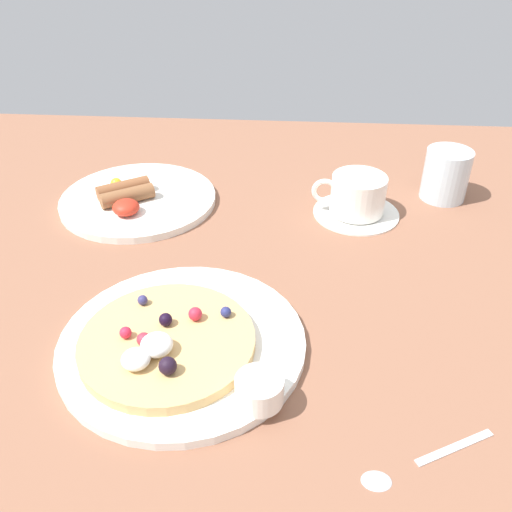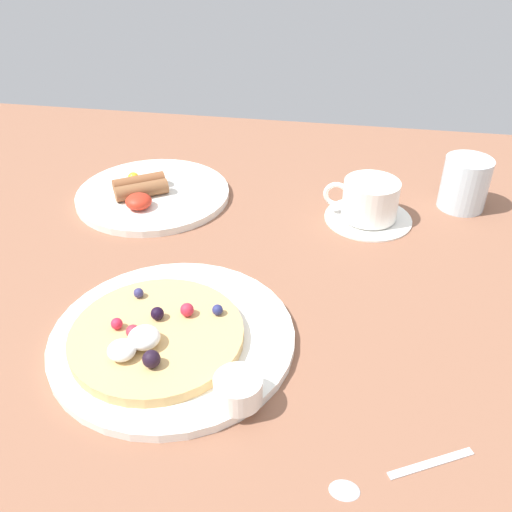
{
  "view_description": "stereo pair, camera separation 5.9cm",
  "coord_description": "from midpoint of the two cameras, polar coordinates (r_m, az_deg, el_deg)",
  "views": [
    {
      "loc": [
        4.11,
        -59.37,
        45.76
      ],
      "look_at": [
        -0.16,
        1.02,
        4.0
      ],
      "focal_mm": 38.83,
      "sensor_mm": 36.0,
      "label": 1
    },
    {
      "loc": [
        10.01,
        -58.66,
        45.76
      ],
      "look_at": [
        -0.16,
        1.02,
        4.0
      ],
      "focal_mm": 38.83,
      "sensor_mm": 36.0,
      "label": 2
    }
  ],
  "objects": [
    {
      "name": "coffee_saucer",
      "position": [
        0.92,
        13.3,
        3.83
      ],
      "size": [
        13.95,
        13.95,
        0.6
      ],
      "primitive_type": "cylinder",
      "color": "white",
      "rests_on": "ground_plane"
    },
    {
      "name": "breakfast_plate",
      "position": [
        0.96,
        -8.8,
        6.25
      ],
      "size": [
        25.97,
        25.97,
        1.22
      ],
      "primitive_type": "cylinder",
      "color": "white",
      "rests_on": "ground_plane"
    },
    {
      "name": "coffee_cup",
      "position": [
        0.9,
        13.5,
        5.73
      ],
      "size": [
        11.87,
        8.75,
        6.09
      ],
      "color": "white",
      "rests_on": "coffee_saucer"
    },
    {
      "name": "water_glass",
      "position": [
        0.98,
        22.37,
        6.89
      ],
      "size": [
        7.58,
        7.58,
        8.56
      ],
      "primitive_type": "cylinder",
      "color": "silver",
      "rests_on": "ground_plane"
    },
    {
      "name": "teaspoon",
      "position": [
        0.56,
        15.57,
        -21.38
      ],
      "size": [
        13.53,
        7.67,
        0.6
      ],
      "color": "silver",
      "rests_on": "ground_plane"
    },
    {
      "name": "syrup_ramekin",
      "position": [
        0.58,
        1.16,
        -13.66
      ],
      "size": [
        5.05,
        5.05,
        2.91
      ],
      "color": "white",
      "rests_on": "pancake_plate"
    },
    {
      "name": "fried_breakfast",
      "position": [
        0.95,
        -10.26,
        6.84
      ],
      "size": [
        11.53,
        14.01,
        2.72
      ],
      "color": "brown",
      "rests_on": "breakfast_plate"
    },
    {
      "name": "ground_plane",
      "position": [
        0.76,
        2.24,
        -3.92
      ],
      "size": [
        163.72,
        121.74,
        3.0
      ],
      "primitive_type": "cube",
      "color": "brown"
    },
    {
      "name": "pancake_with_berries",
      "position": [
        0.65,
        -7.75,
        -8.25
      ],
      "size": [
        20.17,
        20.17,
        3.51
      ],
      "color": "tan",
      "rests_on": "pancake_plate"
    },
    {
      "name": "pancake_plate",
      "position": [
        0.67,
        -6.01,
        -8.41
      ],
      "size": [
        28.9,
        28.9,
        1.16
      ],
      "primitive_type": "cylinder",
      "color": "white",
      "rests_on": "ground_plane"
    }
  ]
}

